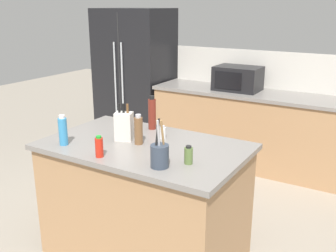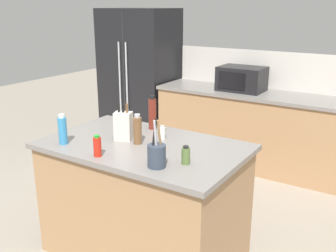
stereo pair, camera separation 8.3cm
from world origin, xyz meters
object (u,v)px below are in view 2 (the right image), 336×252
(spice_jar_oregano, at_px, (186,155))
(pepper_grinder, at_px, (137,130))
(refrigerator, at_px, (140,77))
(vinegar_bottle, at_px, (152,113))
(salt_shaker, at_px, (162,133))
(knife_block, at_px, (123,126))
(spice_jar_paprika, at_px, (158,153))
(utensil_crock, at_px, (157,155))
(dish_soap_bottle, at_px, (63,130))
(hot_sauce_bottle, at_px, (97,146))
(microwave, at_px, (242,79))

(spice_jar_oregano, distance_m, pepper_grinder, 0.53)
(spice_jar_oregano, bearing_deg, pepper_grinder, 163.86)
(refrigerator, distance_m, vinegar_bottle, 2.45)
(salt_shaker, bearing_deg, spice_jar_oregano, -39.79)
(knife_block, height_order, spice_jar_oregano, knife_block)
(spice_jar_paprika, bearing_deg, knife_block, 155.32)
(utensil_crock, height_order, spice_jar_paprika, utensil_crock)
(dish_soap_bottle, xyz_separation_m, pepper_grinder, (0.47, 0.30, 0.00))
(spice_jar_oregano, xyz_separation_m, dish_soap_bottle, (-0.97, -0.16, 0.05))
(refrigerator, height_order, hot_sauce_bottle, refrigerator)
(refrigerator, relative_size, knife_block, 6.54)
(refrigerator, relative_size, dish_soap_bottle, 8.23)
(microwave, bearing_deg, knife_block, -91.63)
(dish_soap_bottle, relative_size, pepper_grinder, 1.00)
(vinegar_bottle, bearing_deg, spice_jar_oregano, -39.47)
(salt_shaker, bearing_deg, refrigerator, 130.17)
(knife_block, xyz_separation_m, dish_soap_bottle, (-0.32, -0.32, -0.00))
(refrigerator, xyz_separation_m, knife_block, (1.51, -2.25, 0.10))
(utensil_crock, bearing_deg, knife_block, 149.46)
(dish_soap_bottle, bearing_deg, utensil_crock, 0.92)
(pepper_grinder, bearing_deg, hot_sauce_bottle, -102.80)
(refrigerator, relative_size, spice_jar_oregano, 15.19)
(dish_soap_bottle, relative_size, spice_jar_paprika, 1.94)
(refrigerator, height_order, spice_jar_paprika, refrigerator)
(vinegar_bottle, relative_size, pepper_grinder, 1.24)
(refrigerator, distance_m, microwave, 1.58)
(knife_block, distance_m, pepper_grinder, 0.15)
(refrigerator, relative_size, vinegar_bottle, 6.61)
(microwave, height_order, vinegar_bottle, microwave)
(knife_block, height_order, spice_jar_paprika, knife_block)
(spice_jar_oregano, relative_size, dish_soap_bottle, 0.54)
(refrigerator, height_order, pepper_grinder, refrigerator)
(refrigerator, xyz_separation_m, spice_jar_oregano, (2.16, -2.41, 0.05))
(utensil_crock, height_order, dish_soap_bottle, utensil_crock)
(refrigerator, distance_m, hot_sauce_bottle, 3.06)
(vinegar_bottle, bearing_deg, hot_sauce_bottle, -87.04)
(microwave, distance_m, spice_jar_paprika, 2.45)
(pepper_grinder, bearing_deg, spice_jar_paprika, -32.11)
(dish_soap_bottle, bearing_deg, vinegar_bottle, 62.19)
(microwave, xyz_separation_m, salt_shaker, (0.17, -2.02, -0.10))
(knife_block, xyz_separation_m, spice_jar_paprika, (0.46, -0.21, -0.06))
(utensil_crock, xyz_separation_m, spice_jar_oregano, (0.13, 0.15, -0.02))
(hot_sauce_bottle, distance_m, salt_shaker, 0.58)
(utensil_crock, bearing_deg, spice_jar_paprika, 119.74)
(microwave, bearing_deg, dish_soap_bottle, -98.75)
(hot_sauce_bottle, bearing_deg, pepper_grinder, 77.20)
(knife_block, relative_size, hot_sauce_bottle, 1.91)
(knife_block, height_order, hot_sauce_bottle, knife_block)
(spice_jar_paprika, bearing_deg, vinegar_bottle, 127.63)
(knife_block, bearing_deg, hot_sauce_bottle, -100.42)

